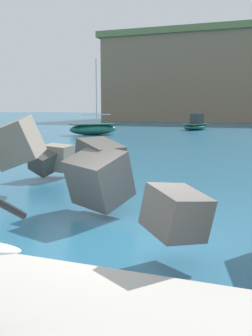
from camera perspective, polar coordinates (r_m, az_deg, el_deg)
The scene contains 4 objects.
ground_plane at distance 7.93m, azimuth -0.91°, elevation -10.59°, with size 400.00×400.00×0.00m, color #235B7A.
breakwater_jetty at distance 9.40m, azimuth 0.02°, elevation -0.66°, with size 30.88×8.47×2.43m.
boat_near_centre at distance 38.65m, azimuth -4.76°, elevation 5.71°, with size 4.71×4.74×7.29m.
boat_near_right at distance 48.12m, azimuth 10.06°, elevation 6.17°, with size 3.28×4.87×1.97m.
Camera 1 is at (2.74, -6.96, 2.62)m, focal length 41.98 mm.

